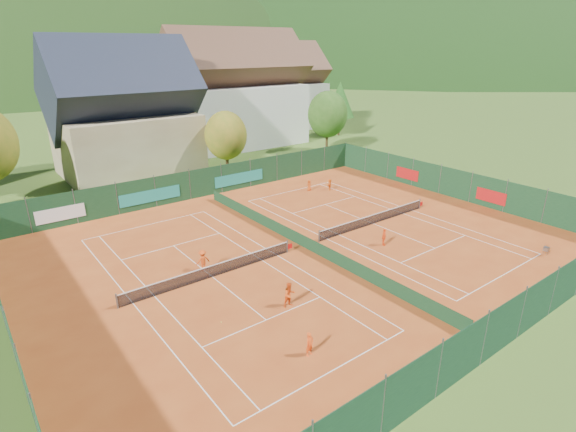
# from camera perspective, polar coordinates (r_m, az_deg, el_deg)

# --- Properties ---
(ground) EXTENTS (600.00, 600.00, 0.00)m
(ground) POSITION_cam_1_polar(r_m,az_deg,el_deg) (35.24, 1.98, -4.00)
(ground) COLOR #38581B
(ground) RESTS_ON ground
(clay_pad) EXTENTS (40.00, 32.00, 0.01)m
(clay_pad) POSITION_cam_1_polar(r_m,az_deg,el_deg) (35.22, 1.98, -3.96)
(clay_pad) COLOR #A84318
(clay_pad) RESTS_ON ground
(court_markings_left) EXTENTS (11.03, 23.83, 0.00)m
(court_markings_left) POSITION_cam_1_polar(r_m,az_deg,el_deg) (31.29, -9.54, -7.66)
(court_markings_left) COLOR white
(court_markings_left) RESTS_ON ground
(court_markings_right) EXTENTS (11.03, 23.83, 0.00)m
(court_markings_right) POSITION_cam_1_polar(r_m,az_deg,el_deg) (40.37, 10.81, -0.97)
(court_markings_right) COLOR white
(court_markings_right) RESTS_ON ground
(tennis_net_left) EXTENTS (13.30, 0.10, 1.02)m
(tennis_net_left) POSITION_cam_1_polar(r_m,az_deg,el_deg) (31.12, -9.35, -6.78)
(tennis_net_left) COLOR #59595B
(tennis_net_left) RESTS_ON ground
(tennis_net_right) EXTENTS (13.30, 0.10, 1.02)m
(tennis_net_right) POSITION_cam_1_polar(r_m,az_deg,el_deg) (40.30, 11.00, -0.27)
(tennis_net_right) COLOR #59595B
(tennis_net_right) RESTS_ON ground
(court_divider) EXTENTS (0.03, 28.80, 1.00)m
(court_divider) POSITION_cam_1_polar(r_m,az_deg,el_deg) (35.02, 1.99, -3.23)
(court_divider) COLOR #12341B
(court_divider) RESTS_ON ground
(fence_north) EXTENTS (40.00, 0.10, 3.00)m
(fence_north) POSITION_cam_1_polar(r_m,az_deg,el_deg) (47.16, -10.86, 4.13)
(fence_north) COLOR #14371C
(fence_north) RESTS_ON ground
(fence_south) EXTENTS (40.00, 0.04, 3.00)m
(fence_south) POSITION_cam_1_polar(r_m,az_deg,el_deg) (25.83, 25.70, -12.52)
(fence_south) COLOR #13351F
(fence_south) RESTS_ON ground
(fence_west) EXTENTS (0.04, 32.00, 3.00)m
(fence_west) POSITION_cam_1_polar(r_m,az_deg,el_deg) (28.02, -32.26, -11.10)
(fence_west) COLOR #13351A
(fence_west) RESTS_ON ground
(fence_east) EXTENTS (0.09, 32.00, 3.00)m
(fence_east) POSITION_cam_1_polar(r_m,az_deg,el_deg) (49.14, 20.37, 3.87)
(fence_east) COLOR #14371D
(fence_east) RESTS_ON ground
(chalet) EXTENTS (16.20, 12.00, 16.00)m
(chalet) POSITION_cam_1_polar(r_m,az_deg,el_deg) (57.89, -19.99, 11.60)
(chalet) COLOR tan
(chalet) RESTS_ON ground
(hotel_block_a) EXTENTS (21.60, 11.00, 17.25)m
(hotel_block_a) POSITION_cam_1_polar(r_m,az_deg,el_deg) (71.07, -6.63, 14.84)
(hotel_block_a) COLOR silver
(hotel_block_a) RESTS_ON ground
(hotel_block_b) EXTENTS (17.28, 10.00, 15.50)m
(hotel_block_b) POSITION_cam_1_polar(r_m,az_deg,el_deg) (85.50, -1.16, 15.48)
(hotel_block_b) COLOR silver
(hotel_block_b) RESTS_ON ground
(tree_center) EXTENTS (5.01, 5.01, 7.60)m
(tree_center) POSITION_cam_1_polar(r_m,az_deg,el_deg) (54.50, -7.90, 10.09)
(tree_center) COLOR #442D18
(tree_center) RESTS_ON ground
(tree_east_front) EXTENTS (5.72, 5.72, 8.69)m
(tree_east_front) POSITION_cam_1_polar(r_m,az_deg,el_deg) (66.48, 5.05, 12.75)
(tree_east_front) COLOR #433018
(tree_east_front) RESTS_ON ground
(tree_east_mid) EXTENTS (5.04, 5.04, 9.00)m
(tree_east_mid) POSITION_cam_1_polar(r_m,az_deg,el_deg) (78.97, 6.60, 14.49)
(tree_east_mid) COLOR #412B17
(tree_east_mid) RESTS_ON ground
(tree_east_back) EXTENTS (7.15, 7.15, 10.86)m
(tree_east_back) POSITION_cam_1_polar(r_m,az_deg,el_deg) (79.93, -1.80, 15.18)
(tree_east_back) COLOR #4B351A
(tree_east_back) RESTS_ON ground
(mountain_backdrop) EXTENTS (820.00, 530.00, 242.00)m
(mountain_backdrop) POSITION_cam_1_polar(r_m,az_deg,el_deg) (268.28, -26.29, 7.14)
(mountain_backdrop) COLOR black
(mountain_backdrop) RESTS_ON ground
(ball_hopper) EXTENTS (0.34, 0.34, 0.80)m
(ball_hopper) POSITION_cam_1_polar(r_m,az_deg,el_deg) (38.75, 29.96, -3.64)
(ball_hopper) COLOR slate
(ball_hopper) RESTS_ON ground
(loose_ball_0) EXTENTS (0.07, 0.07, 0.07)m
(loose_ball_0) POSITION_cam_1_polar(r_m,az_deg,el_deg) (26.58, -8.48, -13.18)
(loose_ball_0) COLOR #CCD833
(loose_ball_0) RESTS_ON ground
(loose_ball_1) EXTENTS (0.07, 0.07, 0.07)m
(loose_ball_1) POSITION_cam_1_polar(r_m,az_deg,el_deg) (34.13, 25.45, -6.98)
(loose_ball_1) COLOR #CCD833
(loose_ball_1) RESTS_ON ground
(loose_ball_2) EXTENTS (0.07, 0.07, 0.07)m
(loose_ball_2) POSITION_cam_1_polar(r_m,az_deg,el_deg) (39.39, -3.15, -1.14)
(loose_ball_2) COLOR #CCD833
(loose_ball_2) RESTS_ON ground
(player_left_near) EXTENTS (0.53, 0.39, 1.34)m
(player_left_near) POSITION_cam_1_polar(r_m,az_deg,el_deg) (23.64, 2.76, -15.93)
(player_left_near) COLOR #FC5416
(player_left_near) RESTS_ON ground
(player_left_mid) EXTENTS (0.80, 0.64, 1.58)m
(player_left_mid) POSITION_cam_1_polar(r_m,az_deg,el_deg) (27.36, 0.20, -9.95)
(player_left_mid) COLOR #E45014
(player_left_mid) RESTS_ON ground
(player_left_far) EXTENTS (1.01, 0.60, 1.54)m
(player_left_far) POSITION_cam_1_polar(r_m,az_deg,el_deg) (32.01, -10.77, -5.52)
(player_left_far) COLOR #E74C14
(player_left_far) RESTS_ON ground
(player_right_near) EXTENTS (0.79, 0.85, 1.40)m
(player_right_near) POSITION_cam_1_polar(r_m,az_deg,el_deg) (36.04, 12.10, -2.63)
(player_right_near) COLOR #FF5216
(player_right_near) RESTS_ON ground
(player_right_far_a) EXTENTS (0.63, 0.45, 1.20)m
(player_right_far_a) POSITION_cam_1_polar(r_m,az_deg,el_deg) (48.59, 2.70, 3.92)
(player_right_far_a) COLOR #D24C12
(player_right_far_a) RESTS_ON ground
(player_right_far_b) EXTENTS (1.14, 0.95, 1.23)m
(player_right_far_b) POSITION_cam_1_polar(r_m,az_deg,el_deg) (48.94, 5.30, 3.99)
(player_right_far_b) COLOR orange
(player_right_far_b) RESTS_ON ground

